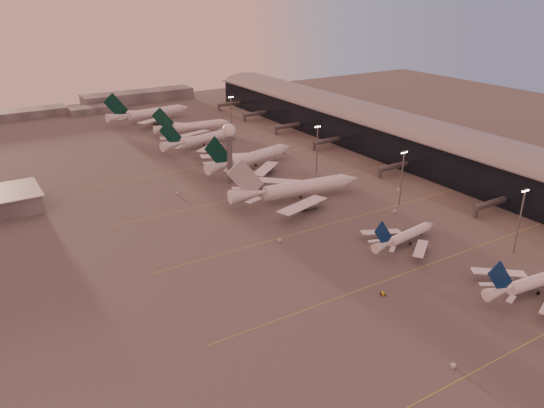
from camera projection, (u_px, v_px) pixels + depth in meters
ground at (396, 299)px, 164.36m from camera, size 700.00×700.00×0.00m
taxiway_markings at (354, 216)px, 222.89m from camera, size 180.00×185.25×0.02m
terminal at (400, 137)px, 299.22m from camera, size 57.00×362.00×23.04m
radar_tower at (229, 141)px, 252.87m from camera, size 6.40×6.40×31.10m
mast_a at (520, 218)px, 187.34m from camera, size 3.60×0.56×25.00m
mast_b at (402, 176)px, 229.01m from camera, size 3.60×0.56×25.00m
mast_c at (317, 147)px, 269.71m from camera, size 3.60×0.56×25.00m
mast_d at (231, 113)px, 339.33m from camera, size 3.60×0.56×25.00m
distant_horizon at (107, 102)px, 419.15m from camera, size 165.00×37.50×9.00m
narrowbody_near at (531, 285)px, 166.10m from camera, size 39.57×31.43×15.48m
narrowbody_mid at (405, 238)px, 197.45m from camera, size 35.70×28.32×13.99m
widebody_white at (297, 191)px, 238.73m from camera, size 64.54×51.40×22.77m
greentail_a at (252, 160)px, 280.56m from camera, size 59.65×47.61×22.04m
greentail_b at (201, 141)px, 315.85m from camera, size 54.35×43.41×20.04m
greentail_c at (194, 128)px, 345.33m from camera, size 53.11×42.76×19.29m
greentail_d at (150, 115)px, 376.18m from camera, size 63.63×51.13×23.15m
gsv_truck_a at (455, 363)px, 134.61m from camera, size 5.81×2.37×2.31m
gsv_tug_mid at (383, 294)px, 166.13m from camera, size 3.83×3.44×0.94m
gsv_truck_b at (395, 210)px, 226.01m from camera, size 6.06×2.63×2.38m
gsv_truck_c at (280, 239)px, 200.49m from camera, size 5.79×4.31×2.22m
gsv_catering_b at (399, 187)px, 249.63m from camera, size 4.78×2.57×3.77m
gsv_tug_far at (287, 187)px, 253.76m from camera, size 3.93×3.65×0.97m
gsv_truck_d at (176, 192)px, 245.92m from camera, size 3.08×5.75×2.20m
gsv_tug_hangar at (283, 153)px, 304.97m from camera, size 4.08×2.99×1.05m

